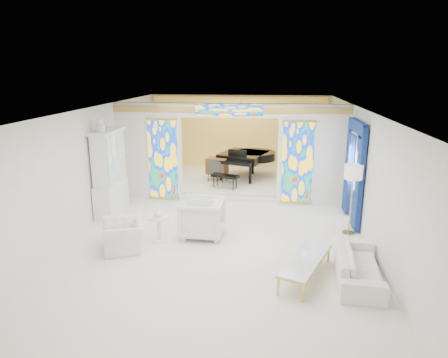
# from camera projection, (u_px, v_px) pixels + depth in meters

# --- Properties ---
(floor) EXTENTS (12.00, 12.00, 0.00)m
(floor) POSITION_uv_depth(u_px,v_px,m) (222.00, 225.00, 10.49)
(floor) COLOR silver
(floor) RESTS_ON ground
(ceiling) EXTENTS (7.00, 12.00, 0.02)m
(ceiling) POSITION_uv_depth(u_px,v_px,m) (222.00, 110.00, 9.70)
(ceiling) COLOR white
(ceiling) RESTS_ON wall_back
(wall_back) EXTENTS (7.00, 0.02, 3.00)m
(wall_back) POSITION_uv_depth(u_px,v_px,m) (239.00, 133.00, 15.85)
(wall_back) COLOR silver
(wall_back) RESTS_ON floor
(wall_front) EXTENTS (7.00, 0.02, 3.00)m
(wall_front) POSITION_uv_depth(u_px,v_px,m) (158.00, 302.00, 4.34)
(wall_front) COLOR silver
(wall_front) RESTS_ON floor
(wall_left) EXTENTS (0.02, 12.00, 3.00)m
(wall_left) POSITION_uv_depth(u_px,v_px,m) (90.00, 166.00, 10.47)
(wall_left) COLOR silver
(wall_left) RESTS_ON floor
(wall_right) EXTENTS (0.02, 12.00, 3.00)m
(wall_right) POSITION_uv_depth(u_px,v_px,m) (364.00, 173.00, 9.72)
(wall_right) COLOR silver
(wall_right) RESTS_ON floor
(partition_wall) EXTENTS (7.00, 0.22, 3.00)m
(partition_wall) POSITION_uv_depth(u_px,v_px,m) (229.00, 149.00, 11.97)
(partition_wall) COLOR silver
(partition_wall) RESTS_ON floor
(stained_glass_left) EXTENTS (0.90, 0.04, 2.40)m
(stained_glass_left) POSITION_uv_depth(u_px,v_px,m) (163.00, 159.00, 12.18)
(stained_glass_left) COLOR gold
(stained_glass_left) RESTS_ON partition_wall
(stained_glass_right) EXTENTS (0.90, 0.04, 2.40)m
(stained_glass_right) POSITION_uv_depth(u_px,v_px,m) (298.00, 163.00, 11.74)
(stained_glass_right) COLOR gold
(stained_glass_right) RESTS_ON partition_wall
(stained_glass_transom) EXTENTS (2.00, 0.04, 0.34)m
(stained_glass_transom) POSITION_uv_depth(u_px,v_px,m) (229.00, 110.00, 11.56)
(stained_glass_transom) COLOR gold
(stained_glass_transom) RESTS_ON partition_wall
(alcove_platform) EXTENTS (6.80, 3.80, 0.18)m
(alcove_platform) POSITION_uv_depth(u_px,v_px,m) (235.00, 180.00, 14.40)
(alcove_platform) COLOR silver
(alcove_platform) RESTS_ON floor
(gold_curtain_back) EXTENTS (6.70, 0.10, 2.90)m
(gold_curtain_back) POSITION_uv_depth(u_px,v_px,m) (239.00, 134.00, 15.73)
(gold_curtain_back) COLOR #ECBE52
(gold_curtain_back) RESTS_ON wall_back
(chandelier) EXTENTS (0.48, 0.48, 0.30)m
(chandelier) POSITION_uv_depth(u_px,v_px,m) (241.00, 112.00, 13.63)
(chandelier) COLOR gold
(chandelier) RESTS_ON ceiling
(blue_drapes) EXTENTS (0.14, 1.85, 2.65)m
(blue_drapes) POSITION_uv_depth(u_px,v_px,m) (354.00, 164.00, 10.38)
(blue_drapes) COLOR navy
(blue_drapes) RESTS_ON wall_right
(china_cabinet) EXTENTS (0.56, 1.46, 2.72)m
(china_cabinet) POSITION_uv_depth(u_px,v_px,m) (110.00, 173.00, 11.10)
(china_cabinet) COLOR white
(china_cabinet) RESTS_ON floor
(armchair_left) EXTENTS (1.20, 1.27, 0.66)m
(armchair_left) POSITION_uv_depth(u_px,v_px,m) (124.00, 235.00, 9.02)
(armchair_left) COLOR silver
(armchair_left) RESTS_ON floor
(armchair_right) EXTENTS (1.06, 1.04, 0.94)m
(armchair_right) POSITION_uv_depth(u_px,v_px,m) (202.00, 218.00, 9.69)
(armchair_right) COLOR white
(armchair_right) RESTS_ON floor
(sofa) EXTENTS (0.98, 2.10, 0.59)m
(sofa) POSITION_uv_depth(u_px,v_px,m) (358.00, 265.00, 7.72)
(sofa) COLOR white
(sofa) RESTS_ON floor
(side_table) EXTENTS (0.66, 0.66, 0.62)m
(side_table) POSITION_uv_depth(u_px,v_px,m) (159.00, 225.00, 9.41)
(side_table) COLOR white
(side_table) RESTS_ON floor
(vase) EXTENTS (0.23, 0.23, 0.19)m
(vase) POSITION_uv_depth(u_px,v_px,m) (158.00, 212.00, 9.33)
(vase) COLOR white
(vase) RESTS_ON side_table
(coffee_table) EXTENTS (1.22, 1.90, 0.41)m
(coffee_table) POSITION_uv_depth(u_px,v_px,m) (306.00, 260.00, 7.73)
(coffee_table) COLOR white
(coffee_table) RESTS_ON floor
(floor_lamp) EXTENTS (0.56, 0.56, 1.76)m
(floor_lamp) POSITION_uv_depth(u_px,v_px,m) (353.00, 175.00, 9.55)
(floor_lamp) COLOR gold
(floor_lamp) RESTS_ON floor
(grand_piano) EXTENTS (2.35, 2.90, 1.11)m
(grand_piano) POSITION_uv_depth(u_px,v_px,m) (248.00, 157.00, 14.30)
(grand_piano) COLOR black
(grand_piano) RESTS_ON alcove_platform
(tv_console) EXTENTS (0.79, 0.63, 0.81)m
(tv_console) POSITION_uv_depth(u_px,v_px,m) (217.00, 166.00, 13.88)
(tv_console) COLOR brown
(tv_console) RESTS_ON alcove_platform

